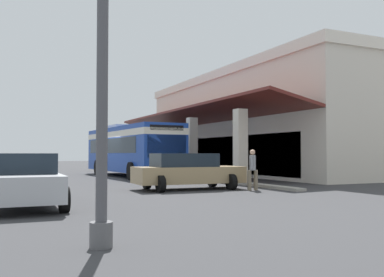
# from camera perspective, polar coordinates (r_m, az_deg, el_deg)

# --- Properties ---
(ground) EXTENTS (120.00, 120.00, 0.00)m
(ground) POSITION_cam_1_polar(r_m,az_deg,el_deg) (30.05, 5.71, -4.78)
(ground) COLOR #38383A
(curb_strip) EXTENTS (27.64, 0.50, 0.12)m
(curb_strip) POSITION_cam_1_polar(r_m,az_deg,el_deg) (29.22, -3.13, -4.75)
(curb_strip) COLOR #9E998E
(curb_strip) RESTS_ON ground
(plaza_building) EXTENTS (23.34, 16.06, 7.30)m
(plaza_building) POSITION_cam_1_polar(r_m,az_deg,el_deg) (34.02, 12.14, 1.74)
(plaza_building) COLOR beige
(plaza_building) RESTS_ON ground
(transit_bus) EXTENTS (11.33, 3.23, 3.34)m
(transit_bus) POSITION_cam_1_polar(r_m,az_deg,el_deg) (27.76, -8.13, -1.17)
(transit_bus) COLOR #193D9E
(transit_bus) RESTS_ON ground
(parked_sedan_silver) EXTENTS (4.45, 2.10, 1.47)m
(parked_sedan_silver) POSITION_cam_1_polar(r_m,az_deg,el_deg) (12.69, -21.40, -5.09)
(parked_sedan_silver) COLOR #B2B5BA
(parked_sedan_silver) RESTS_ON ground
(parked_sedan_tan) EXTENTS (2.55, 4.47, 1.47)m
(parked_sedan_tan) POSITION_cam_1_polar(r_m,az_deg,el_deg) (17.60, -0.63, -4.32)
(parked_sedan_tan) COLOR #9E845B
(parked_sedan_tan) RESTS_ON ground
(pedestrian) EXTENTS (0.53, 0.47, 1.62)m
(pedestrian) POSITION_cam_1_polar(r_m,az_deg,el_deg) (17.37, 8.01, -3.83)
(pedestrian) COLOR #726651
(pedestrian) RESTS_ON ground
(potted_palm) EXTENTS (1.83, 1.58, 3.14)m
(potted_palm) POSITION_cam_1_polar(r_m,az_deg,el_deg) (33.19, -3.51, -2.90)
(potted_palm) COLOR #4C4742
(potted_palm) RESTS_ON ground
(lot_light_pole) EXTENTS (0.60, 0.60, 6.85)m
(lot_light_pole) POSITION_cam_1_polar(r_m,az_deg,el_deg) (7.26, -11.71, 15.87)
(lot_light_pole) COLOR #59595B
(lot_light_pole) RESTS_ON ground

